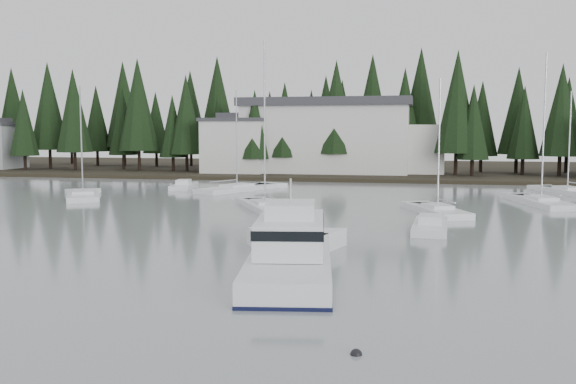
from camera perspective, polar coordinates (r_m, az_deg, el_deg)
name	(u,v)px	position (r m, az deg, el deg)	size (l,w,h in m)	color
far_shore_land	(369,170)	(109.66, 7.18, 1.95)	(240.00, 54.00, 1.00)	black
conifer_treeline	(362,174)	(98.73, 6.63, 1.57)	(200.00, 22.00, 20.00)	black
house_west	(236,144)	(95.10, -4.65, 4.25)	(9.54, 7.42, 8.75)	silver
harbor_inn	(340,137)	(95.20, 4.67, 4.92)	(29.50, 11.50, 10.90)	silver
cabin_cruiser_center	(290,258)	(29.79, 0.20, -5.88)	(5.57, 12.38, 5.13)	white
sailboat_1	(437,213)	(52.75, 13.15, -1.83)	(5.38, 8.49, 11.30)	white
sailboat_4	(83,198)	(66.38, -17.75, -0.49)	(6.92, 9.11, 11.51)	white
sailboat_5	(237,190)	(71.29, -4.55, 0.14)	(7.21, 11.11, 11.63)	white
sailboat_6	(567,193)	(73.97, 23.58, -0.09)	(5.71, 9.06, 11.33)	white
sailboat_7	(541,204)	(62.10, 21.57, -0.98)	(4.98, 10.35, 14.12)	white
sailboat_10	(265,208)	(54.32, -2.06, -1.46)	(6.74, 9.49, 14.62)	white
runabout_1	(430,228)	(43.98, 12.53, -3.16)	(2.47, 7.01, 1.42)	white
runabout_3	(184,187)	(75.00, -9.27, 0.42)	(3.36, 6.83, 1.42)	white
mooring_buoy_dark	(356,355)	(19.73, 6.08, -14.19)	(0.36, 0.36, 0.36)	black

